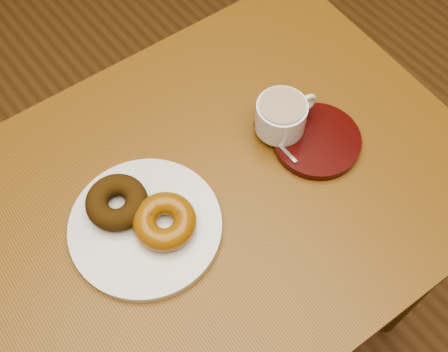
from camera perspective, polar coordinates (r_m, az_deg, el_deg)
cafe_table at (r=1.04m, az=-0.86°, el=-4.72°), size 0.91×0.71×0.82m
donut_plate at (r=0.90m, az=-7.98°, el=-5.10°), size 0.30×0.30×0.01m
donut_cinnamon at (r=0.89m, az=-10.84°, el=-2.63°), size 0.11×0.11×0.04m
donut_caramel at (r=0.87m, az=-6.05°, el=-4.62°), size 0.12×0.12×0.04m
saucer at (r=0.98m, az=9.39°, el=3.57°), size 0.17×0.17×0.02m
coffee_cup at (r=0.95m, az=5.89°, el=6.15°), size 0.11×0.09×0.06m
teaspoon at (r=0.97m, az=4.18°, el=4.66°), size 0.02×0.11×0.01m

